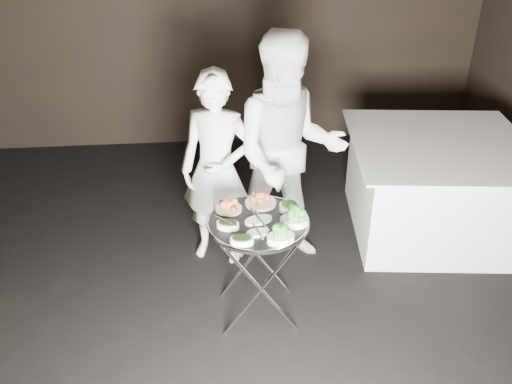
{
  "coord_description": "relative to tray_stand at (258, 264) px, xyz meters",
  "views": [
    {
      "loc": [
        -0.18,
        -2.66,
        2.8
      ],
      "look_at": [
        0.12,
        0.53,
        0.95
      ],
      "focal_mm": 38.0,
      "sensor_mm": 36.0,
      "label": 1
    }
  ],
  "objects": [
    {
      "name": "tray_stand",
      "position": [
        0.0,
        0.0,
        0.0
      ],
      "size": [
        0.54,
        0.46,
        0.79
      ],
      "rotation": [
        0.0,
        0.0,
        -0.12
      ],
      "color": "silver",
      "rests_on": "floor"
    },
    {
      "name": "asparagus_plate_a",
      "position": [
        0.0,
        -0.0,
        0.38
      ],
      "size": [
        0.22,
        0.17,
        0.04
      ],
      "rotation": [
        0.0,
        0.0,
        0.33
      ],
      "color": "silver",
      "rests_on": "serving_tray"
    },
    {
      "name": "potato_plate_b",
      "position": [
        0.04,
        0.22,
        0.4
      ],
      "size": [
        0.22,
        0.22,
        0.08
      ],
      "rotation": [
        0.0,
        0.0,
        -0.0
      ],
      "color": "beige",
      "rests_on": "serving_tray"
    },
    {
      "name": "spinach_bowl_a",
      "position": [
        -0.21,
        -0.06,
        0.39
      ],
      "size": [
        0.18,
        0.15,
        0.06
      ],
      "rotation": [
        0.0,
        0.0,
        -0.36
      ],
      "color": "silver",
      "rests_on": "serving_tray"
    },
    {
      "name": "broccoli_bowl_b",
      "position": [
        0.12,
        -0.24,
        0.4
      ],
      "size": [
        0.2,
        0.16,
        0.08
      ],
      "rotation": [
        0.0,
        0.0,
        0.21
      ],
      "color": "silver",
      "rests_on": "serving_tray"
    },
    {
      "name": "potato_plate_a",
      "position": [
        -0.19,
        0.16,
        0.39
      ],
      "size": [
        0.19,
        0.19,
        0.07
      ],
      "rotation": [
        0.0,
        0.0,
        -0.32
      ],
      "color": "beige",
      "rests_on": "serving_tray"
    },
    {
      "name": "floor",
      "position": [
        -0.12,
        -0.38,
        -0.47
      ],
      "size": [
        6.0,
        7.0,
        0.05
      ],
      "primitive_type": "cube",
      "color": "black",
      "rests_on": "ground"
    },
    {
      "name": "wall_back",
      "position": [
        -0.12,
        3.14,
        1.06
      ],
      "size": [
        6.0,
        0.05,
        3.0
      ],
      "primitive_type": "cube",
      "color": "black",
      "rests_on": "floor"
    },
    {
      "name": "asparagus_plate_b",
      "position": [
        -0.02,
        -0.15,
        0.38
      ],
      "size": [
        0.18,
        0.13,
        0.03
      ],
      "rotation": [
        0.0,
        0.0,
        0.27
      ],
      "color": "silver",
      "rests_on": "serving_tray"
    },
    {
      "name": "serving_tray",
      "position": [
        -0.0,
        -0.0,
        0.35
      ],
      "size": [
        0.7,
        0.7,
        0.04
      ],
      "color": "black",
      "rests_on": "tray_stand"
    },
    {
      "name": "broccoli_bowl_a",
      "position": [
        0.23,
        -0.06,
        0.4
      ],
      "size": [
        0.19,
        0.14,
        0.08
      ],
      "rotation": [
        0.0,
        0.0,
        -0.01
      ],
      "color": "silver",
      "rests_on": "serving_tray"
    },
    {
      "name": "greens_bowl",
      "position": [
        0.23,
        0.12,
        0.4
      ],
      "size": [
        0.14,
        0.14,
        0.08
      ],
      "rotation": [
        0.0,
        0.0,
        -0.38
      ],
      "color": "silver",
      "rests_on": "serving_tray"
    },
    {
      "name": "waiter_left",
      "position": [
        -0.25,
        0.76,
        0.37
      ],
      "size": [
        0.68,
        0.55,
        1.62
      ],
      "primitive_type": "imported",
      "rotation": [
        0.0,
        0.0,
        -0.31
      ],
      "color": "white",
      "rests_on": "floor"
    },
    {
      "name": "serving_utensils",
      "position": [
        0.02,
        0.07,
        0.41
      ],
      "size": [
        0.58,
        0.41,
        0.01
      ],
      "color": "silver",
      "rests_on": "serving_tray"
    },
    {
      "name": "waiter_right",
      "position": [
        0.3,
        0.72,
        0.51
      ],
      "size": [
        0.93,
        0.72,
        1.9
      ],
      "primitive_type": "imported",
      "rotation": [
        0.0,
        0.0,
        -0.0
      ],
      "color": "white",
      "rests_on": "floor"
    },
    {
      "name": "spinach_bowl_b",
      "position": [
        -0.13,
        -0.24,
        0.39
      ],
      "size": [
        0.16,
        0.11,
        0.06
      ],
      "rotation": [
        0.0,
        0.0,
        -0.12
      ],
      "color": "silver",
      "rests_on": "serving_tray"
    },
    {
      "name": "dining_table",
      "position": [
        1.67,
        0.98,
        -0.01
      ],
      "size": [
        1.51,
        1.51,
        0.86
      ],
      "rotation": [
        0.0,
        0.0,
        -0.12
      ],
      "color": "white",
      "rests_on": "floor"
    }
  ]
}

